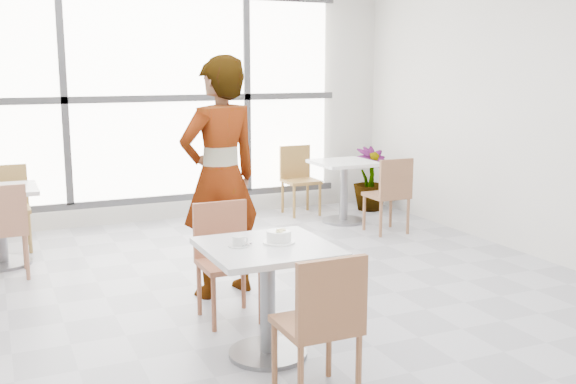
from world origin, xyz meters
name	(u,v)px	position (x,y,z in m)	size (l,w,h in m)	color
floor	(272,312)	(0.00, 0.00, 0.00)	(7.00, 7.00, 0.00)	#9E9EA5
wall_back	(159,98)	(0.00, 3.50, 1.50)	(6.00, 6.00, 0.00)	silver
wall_right	(573,108)	(3.00, 0.00, 1.50)	(7.00, 7.00, 0.00)	silver
window	(160,98)	(0.00, 3.44, 1.50)	(4.60, 0.07, 2.52)	white
main_table	(268,279)	(-0.33, -0.71, 0.52)	(0.80, 0.80, 0.75)	silver
chair_near	(323,318)	(-0.29, -1.41, 0.50)	(0.42, 0.42, 0.87)	#945D3B
chair_far	(225,252)	(-0.35, 0.08, 0.50)	(0.42, 0.42, 0.87)	#9B583C
oatmeal_bowl	(279,236)	(-0.24, -0.69, 0.79)	(0.21, 0.21, 0.10)	white
coffee_cup	(239,242)	(-0.51, -0.67, 0.78)	(0.16, 0.13, 0.07)	silver
person	(220,178)	(-0.21, 0.58, 0.98)	(0.72, 0.47, 1.97)	black
bg_table_left	(0,215)	(-1.87, 2.22, 0.49)	(0.70, 0.70, 0.75)	silver
bg_table_right	(344,183)	(1.99, 2.47, 0.49)	(0.70, 0.70, 0.75)	white
bg_chair_left_near	(2,225)	(-1.86, 1.73, 0.50)	(0.42, 0.42, 0.87)	#9F674B
bg_chair_left_far	(8,202)	(-1.78, 2.81, 0.50)	(0.42, 0.42, 0.87)	olive
bg_chair_right_near	(390,190)	(2.18, 1.74, 0.50)	(0.42, 0.42, 0.87)	brown
bg_chair_right_far	(298,175)	(1.70, 3.16, 0.50)	(0.42, 0.42, 0.87)	olive
plant_right	(370,179)	(2.65, 2.96, 0.42)	(0.46, 0.46, 0.83)	#4D7542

